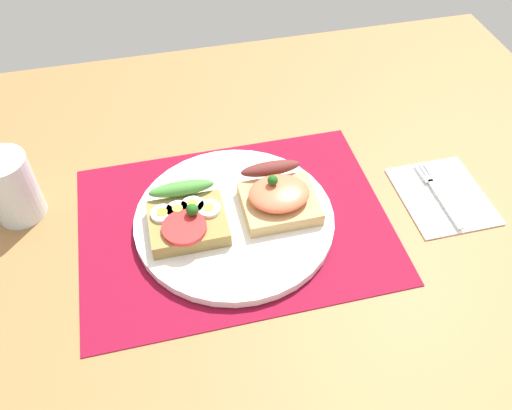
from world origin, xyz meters
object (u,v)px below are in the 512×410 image
(plate, at_px, (234,219))
(napkin, at_px, (443,195))
(sandwich_salmon, at_px, (278,195))
(fork, at_px, (437,192))
(drinking_glass, at_px, (11,188))
(sandwich_egg_tomato, at_px, (187,218))

(plate, relative_size, napkin, 1.94)
(sandwich_salmon, distance_m, fork, 0.23)
(sandwich_salmon, xyz_separation_m, fork, (0.23, -0.02, -0.03))
(sandwich_salmon, distance_m, drinking_glass, 0.35)
(fork, bearing_deg, sandwich_salmon, 174.58)
(plate, xyz_separation_m, sandwich_salmon, (0.06, 0.01, 0.03))
(sandwich_salmon, bearing_deg, plate, -173.84)
(napkin, height_order, fork, fork)
(napkin, bearing_deg, sandwich_salmon, 173.81)
(plate, relative_size, sandwich_salmon, 2.66)
(plate, bearing_deg, napkin, -3.63)
(sandwich_salmon, height_order, napkin, sandwich_salmon)
(plate, distance_m, drinking_glass, 0.30)
(napkin, height_order, drinking_glass, drinking_glass)
(sandwich_salmon, distance_m, napkin, 0.24)
(sandwich_egg_tomato, xyz_separation_m, sandwich_salmon, (0.12, 0.01, 0.00))
(napkin, distance_m, drinking_glass, 0.59)
(plate, height_order, napkin, plate)
(napkin, bearing_deg, fork, 152.48)
(plate, xyz_separation_m, drinking_glass, (-0.28, 0.09, 0.04))
(drinking_glass, bearing_deg, fork, -10.33)
(sandwich_egg_tomato, distance_m, fork, 0.35)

